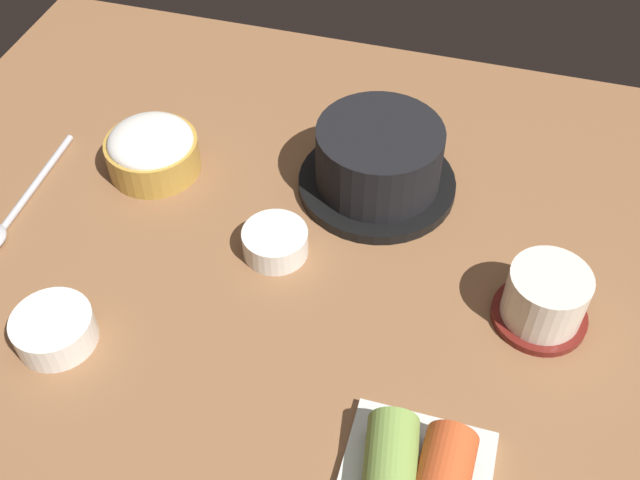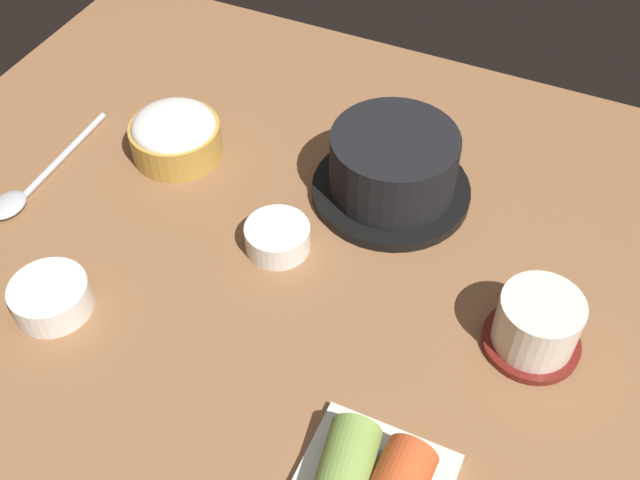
{
  "view_description": "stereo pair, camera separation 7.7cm",
  "coord_description": "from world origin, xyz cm",
  "px_view_note": "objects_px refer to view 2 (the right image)",
  "views": [
    {
      "loc": [
        16.37,
        -52.04,
        62.34
      ],
      "look_at": [
        2.0,
        -2.0,
        5.0
      ],
      "focal_mm": 42.81,
      "sensor_mm": 36.0,
      "label": 1
    },
    {
      "loc": [
        23.63,
        -49.36,
        62.34
      ],
      "look_at": [
        2.0,
        -2.0,
        5.0
      ],
      "focal_mm": 42.81,
      "sensor_mm": 36.0,
      "label": 2
    }
  ],
  "objects_px": {
    "tea_cup_with_saucer": "(537,325)",
    "side_bowl_near": "(51,297)",
    "spoon": "(27,188)",
    "banchan_cup_center": "(277,236)",
    "rice_bowl": "(175,134)",
    "stone_pot": "(393,168)"
  },
  "relations": [
    {
      "from": "tea_cup_with_saucer",
      "to": "side_bowl_near",
      "type": "relative_size",
      "value": 1.21
    },
    {
      "from": "side_bowl_near",
      "to": "spoon",
      "type": "xyz_separation_m",
      "value": [
        -0.13,
        0.12,
        -0.01
      ]
    },
    {
      "from": "banchan_cup_center",
      "to": "side_bowl_near",
      "type": "relative_size",
      "value": 0.9
    },
    {
      "from": "tea_cup_with_saucer",
      "to": "banchan_cup_center",
      "type": "bearing_deg",
      "value": 177.55
    },
    {
      "from": "rice_bowl",
      "to": "tea_cup_with_saucer",
      "type": "height_order",
      "value": "tea_cup_with_saucer"
    },
    {
      "from": "spoon",
      "to": "tea_cup_with_saucer",
      "type": "bearing_deg",
      "value": 3.23
    },
    {
      "from": "banchan_cup_center",
      "to": "spoon",
      "type": "xyz_separation_m",
      "value": [
        -0.3,
        -0.04,
        -0.01
      ]
    },
    {
      "from": "banchan_cup_center",
      "to": "side_bowl_near",
      "type": "height_order",
      "value": "side_bowl_near"
    },
    {
      "from": "stone_pot",
      "to": "side_bowl_near",
      "type": "bearing_deg",
      "value": -130.36
    },
    {
      "from": "rice_bowl",
      "to": "spoon",
      "type": "bearing_deg",
      "value": -132.92
    },
    {
      "from": "rice_bowl",
      "to": "spoon",
      "type": "distance_m",
      "value": 0.18
    },
    {
      "from": "banchan_cup_center",
      "to": "rice_bowl",
      "type": "bearing_deg",
      "value": 154.24
    },
    {
      "from": "rice_bowl",
      "to": "banchan_cup_center",
      "type": "relative_size",
      "value": 1.54
    },
    {
      "from": "side_bowl_near",
      "to": "spoon",
      "type": "relative_size",
      "value": 0.38
    },
    {
      "from": "rice_bowl",
      "to": "side_bowl_near",
      "type": "height_order",
      "value": "rice_bowl"
    },
    {
      "from": "stone_pot",
      "to": "spoon",
      "type": "bearing_deg",
      "value": -155.92
    },
    {
      "from": "stone_pot",
      "to": "rice_bowl",
      "type": "bearing_deg",
      "value": -171.31
    },
    {
      "from": "tea_cup_with_saucer",
      "to": "banchan_cup_center",
      "type": "xyz_separation_m",
      "value": [
        -0.27,
        0.01,
        -0.02
      ]
    },
    {
      "from": "tea_cup_with_saucer",
      "to": "spoon",
      "type": "relative_size",
      "value": 0.46
    },
    {
      "from": "tea_cup_with_saucer",
      "to": "spoon",
      "type": "bearing_deg",
      "value": -176.77
    },
    {
      "from": "side_bowl_near",
      "to": "stone_pot",
      "type": "bearing_deg",
      "value": 49.64
    },
    {
      "from": "banchan_cup_center",
      "to": "spoon",
      "type": "distance_m",
      "value": 0.3
    }
  ]
}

